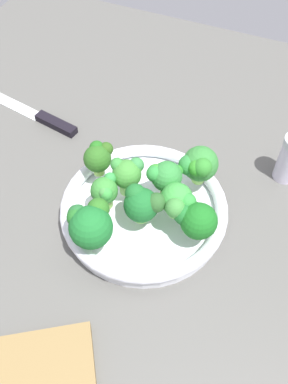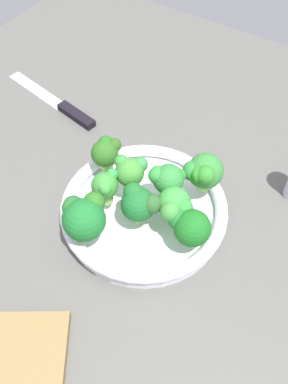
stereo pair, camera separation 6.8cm
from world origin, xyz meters
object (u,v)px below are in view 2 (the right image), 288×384
(broccoli_floret_1, at_px, (131,172))
(broccoli_floret_4, at_px, (105,186))
(broccoli_floret_6, at_px, (83,216))
(broccoli_floret_7, at_px, (189,225))
(broccoli_floret_2, at_px, (106,152))
(broccoli_floret_8, at_px, (175,205))
(broccoli_floret_5, at_px, (167,179))
(bowl, at_px, (144,210))
(broccoli_floret_3, at_px, (141,204))
(broccoli_floret_0, at_px, (203,172))
(knife, at_px, (62,106))

(broccoli_floret_1, height_order, broccoli_floret_4, broccoli_floret_1)
(broccoli_floret_6, relative_size, broccoli_floret_7, 1.13)
(broccoli_floret_2, distance_m, broccoli_floret_8, 0.16)
(broccoli_floret_8, bearing_deg, broccoli_floret_5, 44.32)
(bowl, xyz_separation_m, broccoli_floret_5, (0.03, -0.02, 0.06))
(broccoli_floret_5, relative_size, broccoli_floret_6, 0.88)
(bowl, distance_m, broccoli_floret_3, 0.06)
(broccoli_floret_1, distance_m, broccoli_floret_4, 0.05)
(broccoli_floret_1, xyz_separation_m, broccoli_floret_3, (-0.04, -0.05, -0.01))
(broccoli_floret_1, bearing_deg, broccoli_floret_6, 174.84)
(broccoli_floret_3, relative_size, broccoli_floret_4, 1.11)
(broccoli_floret_0, distance_m, broccoli_floret_4, 0.16)
(bowl, distance_m, broccoli_floret_0, 0.12)
(broccoli_floret_3, bearing_deg, broccoli_floret_7, -85.97)
(broccoli_floret_8, bearing_deg, broccoli_floret_7, -116.69)
(bowl, relative_size, broccoli_floret_4, 4.71)
(broccoli_floret_3, xyz_separation_m, broccoli_floret_7, (0.01, -0.08, -0.00))
(broccoli_floret_8, bearing_deg, knife, 67.81)
(broccoli_floret_3, bearing_deg, broccoli_floret_2, 61.43)
(bowl, xyz_separation_m, broccoli_floret_0, (0.08, -0.06, 0.06))
(broccoli_floret_6, bearing_deg, broccoli_floret_5, -27.52)
(broccoli_floret_5, distance_m, broccoli_floret_6, 0.15)
(broccoli_floret_3, height_order, broccoli_floret_5, broccoli_floret_5)
(broccoli_floret_3, distance_m, broccoli_floret_6, 0.09)
(knife, bearing_deg, broccoli_floret_3, -118.61)
(bowl, height_order, broccoli_floret_1, broccoli_floret_1)
(knife, bearing_deg, broccoli_floret_7, -112.61)
(bowl, bearing_deg, broccoli_floret_8, -92.90)
(broccoli_floret_6, bearing_deg, broccoli_floret_2, 22.09)
(broccoli_floret_5, bearing_deg, broccoli_floret_2, 90.41)
(knife, bearing_deg, broccoli_floret_1, -115.69)
(broccoli_floret_2, bearing_deg, knife, 61.36)
(broccoli_floret_0, height_order, broccoli_floret_3, broccoli_floret_0)
(broccoli_floret_7, xyz_separation_m, broccoli_floret_8, (0.02, 0.04, 0.00))
(bowl, height_order, broccoli_floret_7, broccoli_floret_7)
(broccoli_floret_3, height_order, broccoli_floret_8, same)
(broccoli_floret_5, bearing_deg, broccoli_floret_3, 169.72)
(broccoli_floret_4, bearing_deg, broccoli_floret_3, -88.88)
(broccoli_floret_1, relative_size, broccoli_floret_3, 1.01)
(broccoli_floret_3, bearing_deg, broccoli_floret_8, -63.06)
(broccoli_floret_0, distance_m, broccoli_floret_5, 0.06)
(broccoli_floret_3, relative_size, broccoli_floret_7, 0.97)
(broccoli_floret_3, height_order, broccoli_floret_6, broccoli_floret_6)
(broccoli_floret_3, relative_size, broccoli_floret_6, 0.86)
(broccoli_floret_0, relative_size, broccoli_floret_6, 0.94)
(broccoli_floret_6, bearing_deg, bowl, -25.39)
(broccoli_floret_2, distance_m, knife, 0.24)
(broccoli_floret_8, bearing_deg, broccoli_floret_4, 102.48)
(broccoli_floret_7, height_order, knife, broccoli_floret_7)
(broccoli_floret_1, bearing_deg, broccoli_floret_0, -58.36)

